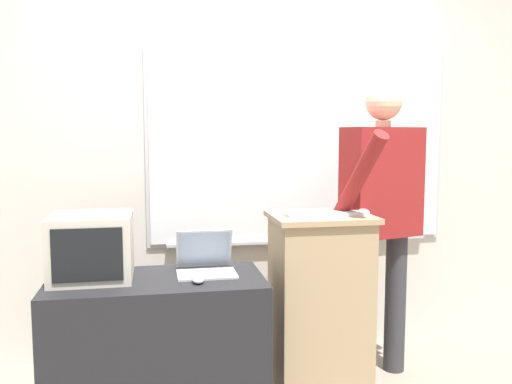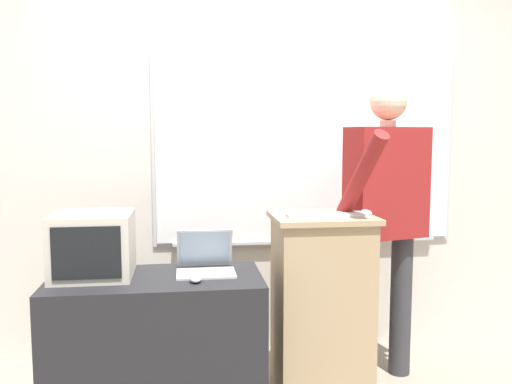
# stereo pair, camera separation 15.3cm
# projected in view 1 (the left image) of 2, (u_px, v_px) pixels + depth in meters

# --- Properties ---
(back_wall) EXTENTS (6.40, 0.17, 2.86)m
(back_wall) POSITION_uv_depth(u_px,v_px,m) (249.00, 143.00, 3.68)
(back_wall) COLOR beige
(back_wall) RESTS_ON ground_plane
(lectern_podium) EXTENTS (0.56, 0.47, 1.03)m
(lectern_podium) POSITION_uv_depth(u_px,v_px,m) (320.00, 303.00, 3.11)
(lectern_podium) COLOR tan
(lectern_podium) RESTS_ON ground_plane
(side_desk) EXTENTS (1.09, 0.56, 0.75)m
(side_desk) POSITION_uv_depth(u_px,v_px,m) (158.00, 350.00, 2.80)
(side_desk) COLOR black
(side_desk) RESTS_ON ground_plane
(person_presenter) EXTENTS (0.65, 0.66, 1.78)m
(person_presenter) POSITION_uv_depth(u_px,v_px,m) (382.00, 207.00, 3.26)
(person_presenter) COLOR #333338
(person_presenter) RESTS_ON ground_plane
(laptop) EXTENTS (0.31, 0.28, 0.22)m
(laptop) POSITION_uv_depth(u_px,v_px,m) (205.00, 259.00, 2.89)
(laptop) COLOR #B7BABF
(laptop) RESTS_ON side_desk
(wireless_keyboard) EXTENTS (0.46, 0.12, 0.02)m
(wireless_keyboard) POSITION_uv_depth(u_px,v_px,m) (327.00, 214.00, 2.99)
(wireless_keyboard) COLOR silver
(wireless_keyboard) RESTS_ON lectern_podium
(computer_mouse_by_laptop) EXTENTS (0.06, 0.10, 0.03)m
(computer_mouse_by_laptop) POSITION_uv_depth(u_px,v_px,m) (198.00, 280.00, 2.67)
(computer_mouse_by_laptop) COLOR #BCBCC1
(computer_mouse_by_laptop) RESTS_ON side_desk
(computer_mouse_by_keyboard) EXTENTS (0.06, 0.10, 0.03)m
(computer_mouse_by_keyboard) POSITION_uv_depth(u_px,v_px,m) (364.00, 212.00, 3.03)
(computer_mouse_by_keyboard) COLOR #BCBCC1
(computer_mouse_by_keyboard) RESTS_ON lectern_podium
(crt_monitor) EXTENTS (0.40, 0.40, 0.33)m
(crt_monitor) POSITION_uv_depth(u_px,v_px,m) (92.00, 247.00, 2.74)
(crt_monitor) COLOR #BCB7A8
(crt_monitor) RESTS_ON side_desk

